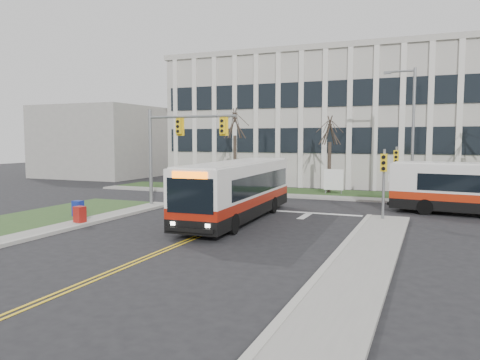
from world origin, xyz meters
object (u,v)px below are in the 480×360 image
Objects in this scene: newspaper_box_red at (80,216)px; streetlight at (411,126)px; directory_sign at (334,180)px; newspaper_box_blue at (78,209)px; bus_main at (238,192)px.

streetlight is at bearing 58.95° from newspaper_box_red.
directory_sign is 2.11× the size of newspaper_box_blue.
bus_main is at bearing -124.34° from streetlight.
streetlight reaches higher than bus_main.
bus_main is at bearing 44.55° from newspaper_box_red.
bus_main is (-2.52, -13.09, 0.36)m from directory_sign.
streetlight is 22.48m from newspaper_box_red.
bus_main is 8.16m from newspaper_box_red.
newspaper_box_blue is (-8.36, -2.77, -1.05)m from bus_main.
directory_sign is at bearing 73.43° from newspaper_box_red.
streetlight is 9.68× the size of newspaper_box_blue.
bus_main is 8.87m from newspaper_box_blue.
bus_main is 12.07× the size of newspaper_box_blue.
newspaper_box_blue and newspaper_box_red have the same top height.
bus_main is at bearing 18.13° from newspaper_box_blue.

